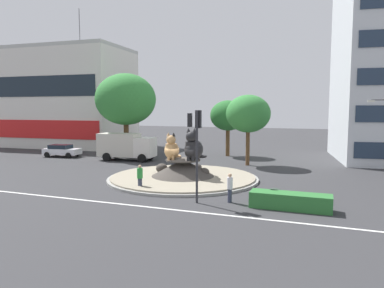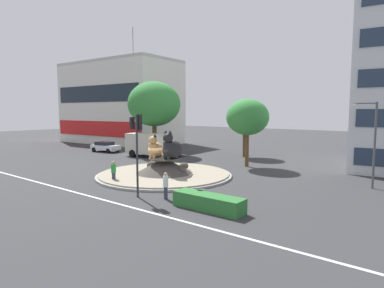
{
  "view_description": "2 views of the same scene",
  "coord_description": "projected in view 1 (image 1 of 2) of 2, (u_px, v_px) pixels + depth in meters",
  "views": [
    {
      "loc": [
        10.49,
        -25.97,
        5.56
      ],
      "look_at": [
        0.61,
        0.4,
        2.8
      ],
      "focal_mm": 33.6,
      "sensor_mm": 36.0,
      "label": 1
    },
    {
      "loc": [
        19.34,
        -20.8,
        5.68
      ],
      "look_at": [
        2.12,
        1.24,
        2.88
      ],
      "focal_mm": 30.5,
      "sensor_mm": 36.0,
      "label": 2
    }
  ],
  "objects": [
    {
      "name": "broadleaf_tree_behind_island",
      "position": [
        228.0,
        116.0,
        42.19
      ],
      "size": [
        4.19,
        4.19,
        6.57
      ],
      "color": "brown",
      "rests_on": "ground"
    },
    {
      "name": "sedan_on_far_lane",
      "position": [
        62.0,
        150.0,
        41.73
      ],
      "size": [
        4.35,
        2.47,
        1.43
      ],
      "rotation": [
        0.0,
        0.0,
        0.13
      ],
      "color": "silver",
      "rests_on": "ground"
    },
    {
      "name": "lane_centreline",
      "position": [
        131.0,
        205.0,
        20.82
      ],
      "size": [
        112.0,
        0.2,
        0.01
      ],
      "primitive_type": "cube",
      "color": "silver",
      "rests_on": "ground"
    },
    {
      "name": "pedestrian_white_shirt",
      "position": [
        230.0,
        187.0,
        21.34
      ],
      "size": [
        0.33,
        0.33,
        1.76
      ],
      "rotation": [
        0.0,
        0.0,
        1.17
      ],
      "color": "#33384C",
      "rests_on": "ground"
    },
    {
      "name": "roundabout_island",
      "position": [
        183.0,
        173.0,
        28.38
      ],
      "size": [
        11.84,
        11.84,
        1.62
      ],
      "color": "gray",
      "rests_on": "ground"
    },
    {
      "name": "cat_statue_calico",
      "position": [
        172.0,
        149.0,
        28.22
      ],
      "size": [
        1.67,
        2.35,
        2.13
      ],
      "rotation": [
        0.0,
        0.0,
        -1.27
      ],
      "color": "tan",
      "rests_on": "roundabout_island"
    },
    {
      "name": "second_tree_near_tower",
      "position": [
        248.0,
        114.0,
        35.1
      ],
      "size": [
        4.34,
        4.34,
        6.95
      ],
      "color": "brown",
      "rests_on": "ground"
    },
    {
      "name": "cat_statue_black",
      "position": [
        193.0,
        148.0,
        27.82
      ],
      "size": [
        1.55,
        2.51,
        2.5
      ],
      "rotation": [
        0.0,
        0.0,
        -1.52
      ],
      "color": "black",
      "rests_on": "roundabout_island"
    },
    {
      "name": "shophouse_block",
      "position": [
        58.0,
        98.0,
        54.35
      ],
      "size": [
        22.23,
        11.98,
        19.43
      ],
      "rotation": [
        0.0,
        0.0,
        0.05
      ],
      "color": "silver",
      "rests_on": "ground"
    },
    {
      "name": "clipped_hedge_strip",
      "position": [
        290.0,
        201.0,
        19.97
      ],
      "size": [
        4.43,
        1.2,
        0.9
      ],
      "primitive_type": "cube",
      "color": "#2D7033",
      "rests_on": "ground"
    },
    {
      "name": "pedestrian_green_shirt",
      "position": [
        140.0,
        177.0,
        24.68
      ],
      "size": [
        0.39,
        0.39,
        1.74
      ],
      "rotation": [
        0.0,
        0.0,
        0.9
      ],
      "color": "#33384C",
      "rests_on": "ground"
    },
    {
      "name": "third_tree_left",
      "position": [
        126.0,
        99.0,
        41.09
      ],
      "size": [
        6.91,
        6.91,
        9.6
      ],
      "color": "brown",
      "rests_on": "ground"
    },
    {
      "name": "litter_bin",
      "position": [
        274.0,
        197.0,
        20.94
      ],
      "size": [
        0.56,
        0.56,
        0.9
      ],
      "color": "#2D4233",
      "rests_on": "ground"
    },
    {
      "name": "delivery_box_truck",
      "position": [
        126.0,
        146.0,
        38.84
      ],
      "size": [
        6.32,
        3.1,
        2.92
      ],
      "rotation": [
        0.0,
        0.0,
        0.11
      ],
      "color": "silver",
      "rests_on": "ground"
    },
    {
      "name": "traffic_light_mast",
      "position": [
        196.0,
        136.0,
        21.06
      ],
      "size": [
        0.73,
        0.52,
        5.49
      ],
      "rotation": [
        0.0,
        0.0,
        1.53
      ],
      "color": "#2D2D33",
      "rests_on": "ground"
    },
    {
      "name": "ground_plane",
      "position": [
        183.0,
        179.0,
        28.41
      ],
      "size": [
        160.0,
        160.0,
        0.0
      ],
      "primitive_type": "plane",
      "color": "#333335"
    }
  ]
}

